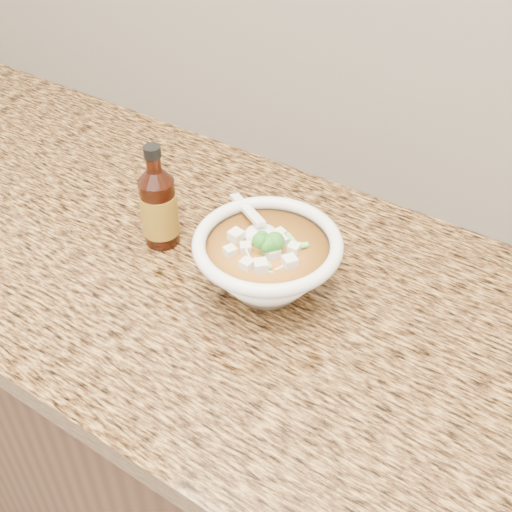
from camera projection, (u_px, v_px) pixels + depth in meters
The scene contains 4 objects.
cabinet at pixel (255, 450), 1.30m from camera, with size 4.00×0.65×0.86m, color black.
counter_slab at pixel (255, 289), 1.00m from camera, with size 4.00×0.68×0.04m, color #A2783B.
soup_bowl at pixel (267, 264), 0.94m from camera, with size 0.23×0.22×0.12m.
hot_sauce_bottle at pixel (159, 208), 1.02m from camera, with size 0.06×0.06×0.18m.
Camera 1 is at (0.40, 1.07, 1.58)m, focal length 45.00 mm.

